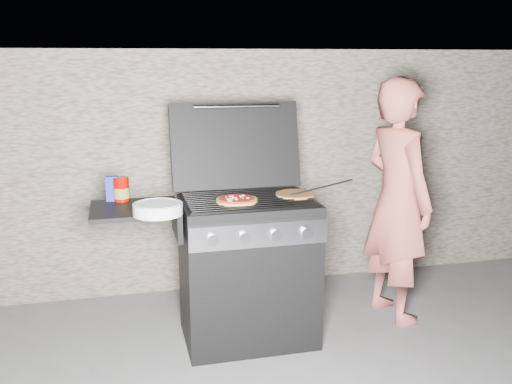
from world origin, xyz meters
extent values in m
plane|color=#565656|center=(0.00, 0.00, 0.00)|extent=(50.00, 50.00, 0.00)
cube|color=gray|center=(0.00, 1.05, 0.90)|extent=(8.00, 0.35, 1.80)
cylinder|color=#DC9454|center=(0.31, 0.02, 0.92)|extent=(0.31, 0.31, 0.01)
cylinder|color=#910600|center=(-0.74, 0.16, 0.97)|extent=(0.12, 0.12, 0.14)
cube|color=navy|center=(-0.79, 0.18, 0.98)|extent=(0.07, 0.05, 0.15)
cylinder|color=white|center=(-0.55, -0.20, 0.93)|extent=(0.28, 0.28, 0.06)
imported|color=#B8564D|center=(1.04, 0.09, 0.81)|extent=(0.50, 0.66, 1.62)
cylinder|color=black|center=(0.47, 0.00, 0.95)|extent=(0.42, 0.02, 0.08)
camera|label=1|loc=(-0.75, -3.24, 1.74)|focal=40.00mm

